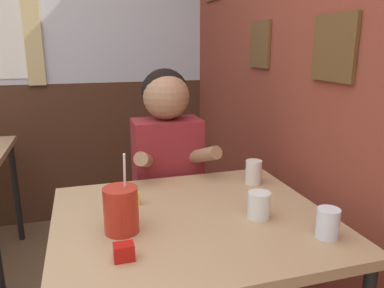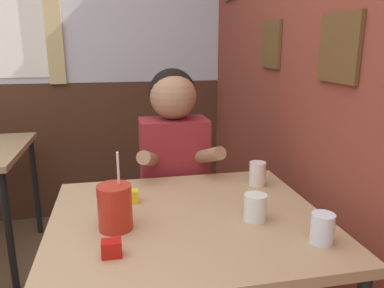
% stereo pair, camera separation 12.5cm
% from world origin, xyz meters
% --- Properties ---
extents(brick_wall_right, '(0.08, 4.21, 2.70)m').
position_xyz_m(brick_wall_right, '(1.29, 1.11, 1.35)').
color(brick_wall_right, brown).
rests_on(brick_wall_right, ground_plane).
extents(back_wall, '(5.51, 0.09, 2.70)m').
position_xyz_m(back_wall, '(-0.01, 2.24, 1.36)').
color(back_wall, silver).
rests_on(back_wall, ground_plane).
extents(main_table, '(0.99, 0.87, 0.77)m').
position_xyz_m(main_table, '(0.66, 0.42, 0.70)').
color(main_table, tan).
rests_on(main_table, ground_plane).
extents(person_seated, '(0.42, 0.42, 1.27)m').
position_xyz_m(person_seated, '(0.70, 1.00, 0.70)').
color(person_seated, maroon).
rests_on(person_seated, ground_plane).
extents(cocktail_pitcher, '(0.12, 0.12, 0.28)m').
position_xyz_m(cocktail_pitcher, '(0.40, 0.38, 0.85)').
color(cocktail_pitcher, '#B22819').
rests_on(cocktail_pitcher, main_table).
extents(glass_near_pitcher, '(0.07, 0.07, 0.10)m').
position_xyz_m(glass_near_pitcher, '(1.04, 0.15, 0.82)').
color(glass_near_pitcher, silver).
rests_on(glass_near_pitcher, main_table).
extents(glass_center, '(0.08, 0.08, 0.10)m').
position_xyz_m(glass_center, '(0.89, 0.34, 0.82)').
color(glass_center, silver).
rests_on(glass_center, main_table).
extents(glass_far_side, '(0.07, 0.07, 0.11)m').
position_xyz_m(glass_far_side, '(1.02, 0.67, 0.83)').
color(glass_far_side, silver).
rests_on(glass_far_side, main_table).
extents(condiment_ketchup, '(0.06, 0.04, 0.05)m').
position_xyz_m(condiment_ketchup, '(0.39, 0.20, 0.80)').
color(condiment_ketchup, '#B7140F').
rests_on(condiment_ketchup, main_table).
extents(condiment_mustard, '(0.06, 0.04, 0.05)m').
position_xyz_m(condiment_mustard, '(0.46, 0.59, 0.80)').
color(condiment_mustard, yellow).
rests_on(condiment_mustard, main_table).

